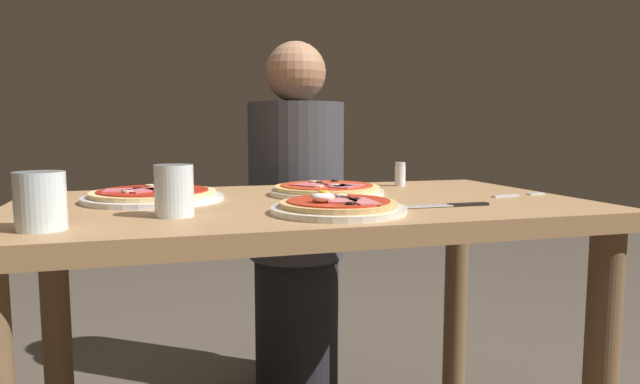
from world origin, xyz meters
The scene contains 10 objects.
dining_table centered at (0.00, 0.00, 0.61)m, with size 1.26×0.72×0.73m.
pizza_foreground centered at (0.02, -0.20, 0.75)m, with size 0.27×0.27×0.05m.
pizza_across_left centered at (-0.32, 0.09, 0.75)m, with size 0.31×0.31×0.03m.
pizza_across_right centered at (0.09, 0.09, 0.75)m, with size 0.28×0.28×0.03m.
water_glass_near centered at (-0.29, -0.15, 0.78)m, with size 0.07×0.07×0.10m.
water_glass_far centered at (-0.50, -0.24, 0.78)m, with size 0.08×0.08×0.09m.
fork centered at (0.51, -0.06, 0.74)m, with size 0.16×0.04×0.00m.
knife centered at (0.28, -0.18, 0.74)m, with size 0.20×0.02×0.01m.
salt_shaker centered at (0.35, 0.24, 0.77)m, with size 0.03×0.03×0.07m.
diner_person centered at (0.14, 0.62, 0.56)m, with size 0.32×0.32×1.18m.
Camera 1 is at (-0.32, -1.23, 0.90)m, focal length 31.94 mm.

